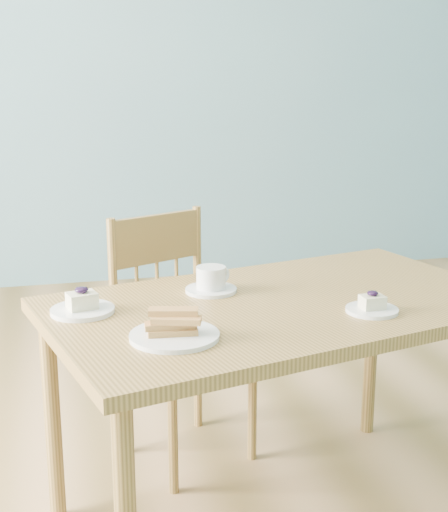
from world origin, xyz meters
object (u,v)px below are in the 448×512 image
at_px(dining_table, 282,324).
at_px(cheesecake_plate_far, 82,306).
at_px(dining_chair, 179,337).
at_px(biscotti_plate, 174,330).
at_px(coffee_cup, 211,281).
at_px(cheesecake_plate_near, 372,307).

bearing_deg(dining_table, cheesecake_plate_far, 163.23).
relative_size(dining_table, dining_chair, 1.68).
bearing_deg(biscotti_plate, dining_table, 32.06).
relative_size(coffee_cup, biscotti_plate, 0.69).
bearing_deg(cheesecake_plate_far, dining_table, -3.05).
xyz_separation_m(dining_chair, cheesecake_plate_near, (0.42, -0.61, 0.27)).
relative_size(dining_table, cheesecake_plate_near, 10.21).
xyz_separation_m(dining_table, coffee_cup, (-0.17, 0.13, 0.10)).
height_order(dining_table, dining_chair, dining_chair).
height_order(dining_table, biscotti_plate, biscotti_plate).
distance_m(cheesecake_plate_far, biscotti_plate, 0.32).
relative_size(dining_chair, biscotti_plate, 3.91).
xyz_separation_m(cheesecake_plate_near, biscotti_plate, (-0.55, -0.07, 0.01)).
bearing_deg(dining_table, cheesecake_plate_near, -50.63).
height_order(cheesecake_plate_near, cheesecake_plate_far, cheesecake_plate_far).
distance_m(coffee_cup, biscotti_plate, 0.39).
height_order(coffee_cup, biscotti_plate, coffee_cup).
height_order(dining_table, cheesecake_plate_far, cheesecake_plate_far).
xyz_separation_m(dining_table, cheesecake_plate_near, (0.20, -0.15, 0.08)).
bearing_deg(dining_chair, dining_table, -89.82).
xyz_separation_m(dining_chair, coffee_cup, (0.04, -0.33, 0.29)).
xyz_separation_m(dining_table, cheesecake_plate_far, (-0.55, 0.03, 0.09)).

